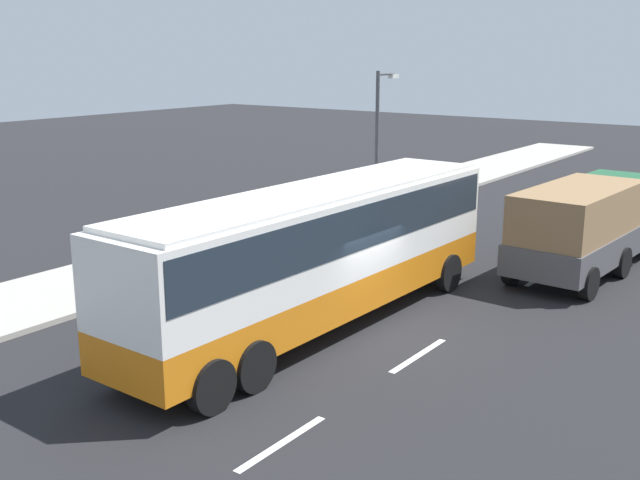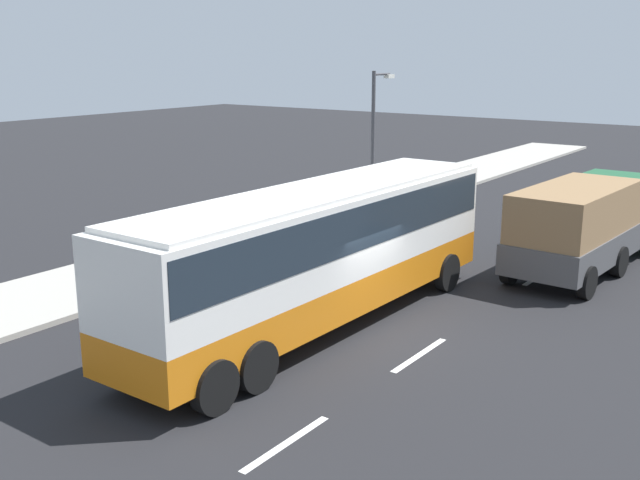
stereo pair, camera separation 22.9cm
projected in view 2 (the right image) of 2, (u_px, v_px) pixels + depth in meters
The scene contains 8 objects.
ground_plane at pixel (367, 330), 18.92m from camera, with size 120.00×120.00×0.00m, color black.
sidewalk_curb at pixel (136, 271), 23.74m from camera, with size 80.00×4.00×0.15m, color #A8A399.
lane_centreline at pixel (388, 376), 16.22m from camera, with size 30.44×0.16×0.01m.
coach_bus at pixel (320, 243), 18.58m from camera, with size 12.42×2.82×3.54m.
cargo_truck at pixel (587, 221), 23.82m from camera, with size 7.91×2.95×2.81m.
car_silver_hatch at pixel (639, 209), 29.52m from camera, with size 4.12×1.88×1.47m.
pedestrian_near_curb at pixel (244, 215), 26.59m from camera, with size 0.32×0.32×1.77m.
street_lamp at pixel (375, 131), 31.51m from camera, with size 1.55×0.24×5.85m.
Camera 2 is at (-15.17, -9.41, 6.76)m, focal length 42.47 mm.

